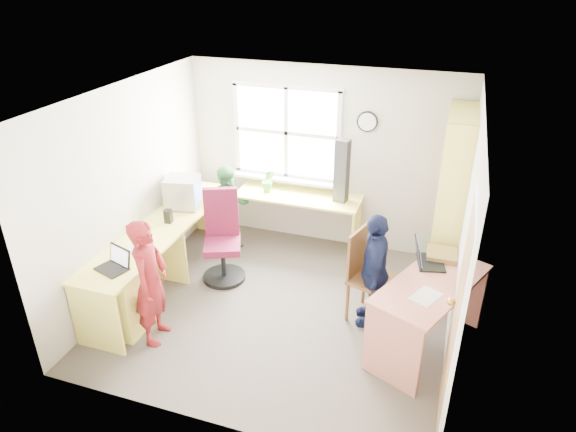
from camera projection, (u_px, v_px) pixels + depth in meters
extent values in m
cube|color=#474038|center=(281.00, 309.00, 5.81)|extent=(3.60, 3.40, 0.02)
cube|color=white|center=(279.00, 96.00, 4.72)|extent=(3.60, 3.40, 0.02)
cube|color=beige|center=(323.00, 158.00, 6.71)|extent=(3.60, 0.02, 2.40)
cube|color=beige|center=(205.00, 311.00, 3.82)|extent=(3.60, 0.02, 2.40)
cube|color=beige|center=(129.00, 191.00, 5.78)|extent=(0.02, 3.40, 2.40)
cube|color=beige|center=(464.00, 241.00, 4.75)|extent=(0.02, 3.40, 2.40)
cube|color=white|center=(286.00, 133.00, 6.70)|extent=(1.40, 0.01, 1.20)
cube|color=white|center=(286.00, 133.00, 6.69)|extent=(1.48, 0.04, 1.28)
cube|color=#A37746|center=(454.00, 327.00, 3.96)|extent=(0.02, 0.82, 2.00)
sphere|color=gold|center=(451.00, 302.00, 4.25)|extent=(0.07, 0.07, 0.07)
cylinder|color=black|center=(367.00, 122.00, 6.28)|extent=(0.26, 0.03, 0.26)
cylinder|color=white|center=(367.00, 122.00, 6.27)|extent=(0.22, 0.01, 0.22)
cube|color=#FFF265|center=(162.00, 227.00, 5.98)|extent=(0.60, 2.70, 0.03)
cube|color=#FFF265|center=(298.00, 197.00, 6.75)|extent=(1.65, 0.56, 0.03)
cube|color=#FFF265|center=(166.00, 255.00, 6.15)|extent=(0.56, 0.03, 0.72)
cube|color=#FFF265|center=(96.00, 321.00, 5.04)|extent=(0.56, 0.03, 0.72)
cube|color=#FFF265|center=(214.00, 209.00, 7.27)|extent=(0.56, 0.03, 0.72)
cube|color=#FFF265|center=(356.00, 231.00, 6.69)|extent=(0.03, 0.52, 0.72)
cube|color=#FFF265|center=(118.00, 300.00, 5.35)|extent=(0.54, 0.45, 0.72)
cube|color=tan|center=(432.00, 284.00, 4.89)|extent=(1.12, 1.50, 0.03)
cube|color=tan|center=(391.00, 351.00, 4.63)|extent=(0.55, 0.26, 0.75)
cube|color=tan|center=(457.00, 288.00, 5.50)|extent=(0.55, 0.26, 0.75)
cube|color=#FFF265|center=(448.00, 221.00, 5.44)|extent=(0.30, 0.02, 2.10)
cube|color=#FFF265|center=(452.00, 185.00, 6.29)|extent=(0.30, 0.02, 2.10)
cube|color=#FFF265|center=(464.00, 113.00, 5.40)|extent=(0.30, 1.00, 0.02)
cube|color=#FFF265|center=(439.00, 274.00, 6.31)|extent=(0.30, 1.00, 0.02)
cube|color=#FFF265|center=(443.00, 249.00, 6.15)|extent=(0.30, 1.00, 0.02)
cube|color=#FFF265|center=(447.00, 221.00, 5.98)|extent=(0.30, 1.00, 0.02)
cube|color=#FFF265|center=(452.00, 191.00, 5.81)|extent=(0.30, 1.00, 0.02)
cube|color=#FFF265|center=(457.00, 160.00, 5.64)|extent=(0.30, 1.00, 0.02)
cube|color=#FFF265|center=(462.00, 126.00, 5.46)|extent=(0.30, 1.00, 0.02)
cube|color=red|center=(439.00, 277.00, 5.99)|extent=(0.25, 0.28, 0.27)
cube|color=#1B4BA3|center=(441.00, 263.00, 6.26)|extent=(0.25, 0.30, 0.29)
cube|color=#20883B|center=(442.00, 250.00, 6.51)|extent=(0.25, 0.26, 0.30)
cube|color=yellow|center=(443.00, 250.00, 5.82)|extent=(0.25, 0.28, 0.30)
cube|color=#7E3688|center=(445.00, 236.00, 6.09)|extent=(0.25, 0.30, 0.32)
cube|color=orange|center=(446.00, 226.00, 6.35)|extent=(0.25, 0.26, 0.29)
cube|color=#282828|center=(448.00, 219.00, 5.65)|extent=(0.25, 0.28, 0.32)
cube|color=silver|center=(449.00, 209.00, 5.93)|extent=(0.25, 0.30, 0.29)
cube|color=red|center=(451.00, 198.00, 6.18)|extent=(0.25, 0.26, 0.30)
cube|color=#1B4BA3|center=(453.00, 189.00, 5.48)|extent=(0.25, 0.28, 0.29)
cube|color=#20883B|center=(454.00, 177.00, 5.75)|extent=(0.25, 0.30, 0.30)
cube|color=yellow|center=(455.00, 167.00, 6.00)|extent=(0.25, 0.26, 0.32)
cube|color=#7E3688|center=(458.00, 155.00, 5.31)|extent=(0.25, 0.28, 0.30)
cube|color=orange|center=(459.00, 144.00, 5.57)|extent=(0.25, 0.30, 0.32)
cube|color=#282828|center=(460.00, 138.00, 5.84)|extent=(0.25, 0.26, 0.29)
cylinder|color=black|center=(224.00, 276.00, 6.33)|extent=(0.68, 0.68, 0.05)
cylinder|color=black|center=(223.00, 262.00, 6.23)|extent=(0.07, 0.07, 0.39)
cube|color=maroon|center=(222.00, 246.00, 6.13)|extent=(0.56, 0.56, 0.08)
cube|color=maroon|center=(221.00, 212.00, 6.15)|extent=(0.41, 0.23, 0.62)
cylinder|color=brown|center=(347.00, 302.00, 5.51)|extent=(0.05, 0.05, 0.48)
cylinder|color=brown|center=(380.00, 314.00, 5.32)|extent=(0.05, 0.05, 0.48)
cylinder|color=brown|center=(364.00, 285.00, 5.80)|extent=(0.05, 0.05, 0.48)
cylinder|color=brown|center=(395.00, 296.00, 5.60)|extent=(0.05, 0.05, 0.48)
cube|color=brown|center=(373.00, 280.00, 5.44)|extent=(0.56, 0.56, 0.04)
cube|color=brown|center=(358.00, 252.00, 5.42)|extent=(0.15, 0.42, 0.53)
cube|color=#96969A|center=(184.00, 206.00, 6.44)|extent=(0.33, 0.29, 0.02)
cube|color=#96969A|center=(183.00, 192.00, 6.35)|extent=(0.46, 0.43, 0.37)
cube|color=#3F72F2|center=(198.00, 192.00, 6.33)|extent=(0.07, 0.31, 0.27)
cube|color=black|center=(112.00, 269.00, 5.14)|extent=(0.36, 0.31, 0.02)
cube|color=black|center=(120.00, 256.00, 5.18)|extent=(0.31, 0.15, 0.20)
cube|color=white|center=(119.00, 256.00, 5.17)|extent=(0.27, 0.12, 0.16)
cube|color=black|center=(430.00, 262.00, 5.18)|extent=(0.33, 0.40, 0.02)
cube|color=black|center=(418.00, 252.00, 5.14)|extent=(0.14, 0.36, 0.24)
cube|color=#3F72F2|center=(419.00, 252.00, 5.14)|extent=(0.11, 0.32, 0.19)
cube|color=black|center=(168.00, 216.00, 6.02)|extent=(0.09, 0.09, 0.16)
cube|color=black|center=(192.00, 197.00, 6.49)|extent=(0.11, 0.11, 0.17)
cube|color=black|center=(342.00, 171.00, 6.42)|extent=(0.18, 0.17, 0.82)
cube|color=red|center=(442.00, 254.00, 5.29)|extent=(0.32, 0.32, 0.06)
cube|color=silver|center=(140.00, 246.00, 5.57)|extent=(0.27, 0.34, 0.00)
cube|color=silver|center=(426.00, 296.00, 4.68)|extent=(0.31, 0.35, 0.00)
imported|color=#377F32|center=(268.00, 181.00, 6.78)|extent=(0.20, 0.18, 0.32)
imported|color=maroon|center=(151.00, 282.00, 5.07)|extent=(0.40, 0.54, 1.36)
imported|color=#2E7536|center=(230.00, 210.00, 6.68)|extent=(0.69, 0.74, 1.21)
imported|color=#12193A|center=(374.00, 270.00, 5.33)|extent=(0.42, 0.80, 1.29)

